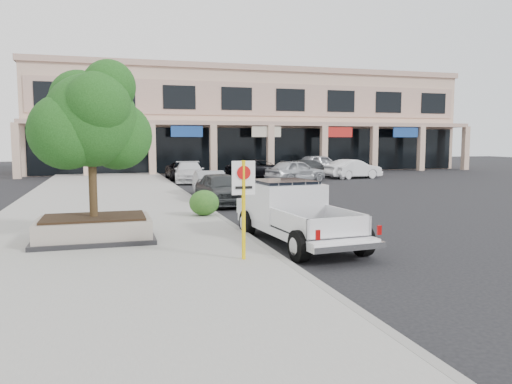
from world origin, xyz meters
TOP-DOWN VIEW (x-y plane):
  - ground at (0.00, 0.00)m, footprint 120.00×120.00m
  - sidewalk at (-5.50, 6.00)m, footprint 8.00×52.00m
  - curb at (-1.55, 6.00)m, footprint 0.20×52.00m
  - strip_mall at (8.00, 33.93)m, footprint 40.55×12.43m
  - planter at (-5.83, 0.40)m, footprint 3.20×2.20m
  - planter_tree at (-5.69, 0.56)m, footprint 2.90×2.55m
  - no_parking_sign at (-2.44, -2.85)m, footprint 0.55×0.09m
  - hedge at (-2.08, 4.06)m, footprint 1.10×0.99m
  - pickup_truck at (-0.35, -1.01)m, footprint 2.50×5.68m
  - curb_car_a at (-0.56, 7.96)m, footprint 1.99×4.38m
  - curb_car_b at (-0.45, 11.03)m, footprint 1.58×4.10m
  - curb_car_c at (-0.12, 20.14)m, footprint 2.53×5.09m
  - curb_car_d at (-0.17, 22.64)m, footprint 2.21×4.77m
  - lot_car_a at (7.03, 18.44)m, footprint 4.89×3.38m
  - lot_car_b at (12.39, 20.25)m, footprint 4.44×1.85m
  - lot_car_c at (9.88, 22.35)m, footprint 4.78×2.17m
  - lot_car_d at (5.68, 22.58)m, footprint 5.60×3.71m
  - lot_car_e at (12.07, 25.70)m, footprint 5.17×2.77m
  - lot_car_f at (12.49, 20.38)m, footprint 4.32×2.72m

SIDE VIEW (x-z plane):
  - ground at x=0.00m, z-range 0.00..0.00m
  - sidewalk at x=-5.50m, z-range 0.00..0.15m
  - curb at x=-1.55m, z-range 0.00..0.15m
  - planter at x=-5.83m, z-range 0.14..0.82m
  - hedge at x=-2.08m, z-range 0.15..1.08m
  - curb_car_d at x=-0.17m, z-range 0.00..1.33m
  - curb_car_b at x=-0.45m, z-range 0.00..1.33m
  - lot_car_f at x=12.49m, z-range 0.00..1.35m
  - lot_car_c at x=9.88m, z-range 0.00..1.36m
  - curb_car_c at x=-0.12m, z-range 0.00..1.42m
  - lot_car_d at x=5.68m, z-range 0.00..1.43m
  - lot_car_b at x=12.39m, z-range 0.00..1.43m
  - curb_car_a at x=-0.56m, z-range 0.00..1.46m
  - lot_car_a at x=7.03m, z-range 0.00..1.55m
  - lot_car_e at x=12.07m, z-range 0.00..1.67m
  - pickup_truck at x=-0.35m, z-range 0.00..1.74m
  - no_parking_sign at x=-2.44m, z-range 0.48..2.78m
  - planter_tree at x=-5.69m, z-range 1.41..5.41m
  - strip_mall at x=8.00m, z-range 0.00..9.50m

